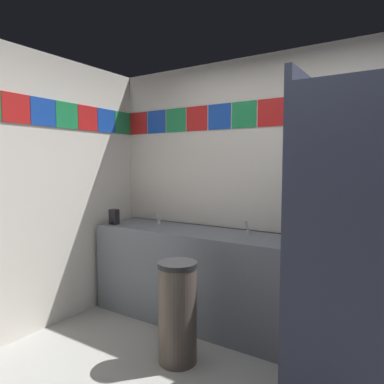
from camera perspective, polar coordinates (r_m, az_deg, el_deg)
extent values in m
cube|color=silver|center=(3.28, 17.17, -0.24)|extent=(3.99, 0.08, 2.54)
cube|color=red|center=(4.16, -8.76, 11.02)|extent=(0.25, 0.01, 0.25)
cube|color=#1947B7|center=(3.99, -5.85, 11.32)|extent=(0.25, 0.01, 0.25)
cube|color=#1E8C4C|center=(3.84, -2.67, 11.62)|extent=(0.25, 0.01, 0.25)
cube|color=red|center=(3.69, 0.77, 11.91)|extent=(0.25, 0.01, 0.25)
cube|color=#1947B7|center=(3.56, 4.49, 12.17)|extent=(0.25, 0.01, 0.25)
cube|color=#1E8C4C|center=(3.44, 8.49, 12.40)|extent=(0.25, 0.01, 0.25)
cube|color=red|center=(3.34, 12.75, 12.57)|extent=(0.25, 0.01, 0.25)
cube|color=#1947B7|center=(3.26, 17.26, 12.68)|extent=(0.25, 0.01, 0.25)
cube|color=#1E8C4C|center=(3.20, 21.97, 12.72)|extent=(0.25, 0.01, 0.25)
cube|color=red|center=(3.16, 26.83, 12.67)|extent=(0.25, 0.01, 0.25)
cube|color=silver|center=(3.32, -28.66, -0.54)|extent=(0.08, 3.06, 2.54)
cube|color=red|center=(3.37, -26.82, 12.14)|extent=(0.01, 0.25, 0.25)
cube|color=#1947B7|center=(3.50, -23.15, 11.94)|extent=(0.01, 0.25, 0.25)
cube|color=#1E8C4C|center=(3.65, -19.77, 11.72)|extent=(0.01, 0.25, 0.25)
cube|color=red|center=(3.81, -16.66, 11.48)|extent=(0.01, 0.25, 0.25)
cube|color=#1947B7|center=(3.98, -13.82, 11.24)|extent=(0.01, 0.25, 0.25)
cube|color=#1E8C4C|center=(4.16, -11.23, 10.99)|extent=(0.01, 0.25, 0.25)
cube|color=slate|center=(3.50, 0.37, -13.49)|extent=(2.07, 0.60, 0.90)
cube|color=slate|center=(3.63, 2.78, -6.16)|extent=(2.07, 0.03, 0.08)
cylinder|color=silver|center=(3.67, -6.77, -6.30)|extent=(0.34, 0.34, 0.10)
cylinder|color=silver|center=(3.13, 8.20, -8.22)|extent=(0.34, 0.34, 0.10)
cylinder|color=silver|center=(3.77, -5.42, -4.78)|extent=(0.04, 0.04, 0.05)
cylinder|color=silver|center=(3.72, -5.90, -3.82)|extent=(0.02, 0.06, 0.09)
cylinder|color=silver|center=(3.24, 9.25, -6.36)|extent=(0.04, 0.04, 0.05)
cylinder|color=silver|center=(3.18, 8.91, -5.27)|extent=(0.02, 0.06, 0.09)
cube|color=black|center=(3.80, -12.61, -3.96)|extent=(0.09, 0.07, 0.16)
cylinder|color=black|center=(3.77, -13.09, -4.94)|extent=(0.02, 0.02, 0.03)
cube|color=#33384C|center=(2.45, 20.43, -8.53)|extent=(0.04, 1.55, 1.98)
cylinder|color=silver|center=(1.71, 15.69, -10.63)|extent=(0.02, 0.02, 0.10)
cylinder|color=brown|center=(2.86, -2.38, -19.39)|extent=(0.30, 0.30, 0.75)
cylinder|color=#262628|center=(2.72, -2.41, -11.78)|extent=(0.31, 0.31, 0.04)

